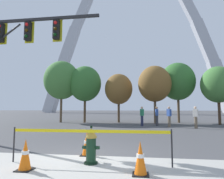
{
  "coord_description": "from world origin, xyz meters",
  "views": [
    {
      "loc": [
        1.61,
        -5.85,
        1.45
      ],
      "look_at": [
        0.1,
        5.0,
        2.5
      ],
      "focal_mm": 31.46,
      "sensor_mm": 36.0,
      "label": 1
    }
  ],
  "objects_px": {
    "monument_arch": "(133,38)",
    "traffic_cone_by_hydrant": "(140,158)",
    "pedestrian_standing_center": "(196,117)",
    "traffic_signal_gantry": "(7,48)",
    "traffic_cone_mid_sidewalk": "(25,155)",
    "pedestrian_walking_right": "(157,116)",
    "pedestrian_walking_left": "(142,116)",
    "pedestrian_near_trees": "(169,116)",
    "traffic_cone_curb_edge": "(87,144)",
    "fire_hydrant": "(91,146)"
  },
  "relations": [
    {
      "from": "fire_hydrant",
      "to": "pedestrian_walking_left",
      "type": "relative_size",
      "value": 0.62
    },
    {
      "from": "fire_hydrant",
      "to": "traffic_cone_by_hydrant",
      "type": "xyz_separation_m",
      "value": [
        1.28,
        -0.7,
        -0.11
      ]
    },
    {
      "from": "monument_arch",
      "to": "pedestrian_standing_center",
      "type": "relative_size",
      "value": 37.73
    },
    {
      "from": "pedestrian_walking_left",
      "to": "monument_arch",
      "type": "bearing_deg",
      "value": 92.27
    },
    {
      "from": "fire_hydrant",
      "to": "pedestrian_near_trees",
      "type": "relative_size",
      "value": 0.62
    },
    {
      "from": "fire_hydrant",
      "to": "pedestrian_walking_right",
      "type": "distance_m",
      "value": 11.92
    },
    {
      "from": "pedestrian_walking_left",
      "to": "traffic_cone_curb_edge",
      "type": "bearing_deg",
      "value": -99.91
    },
    {
      "from": "traffic_cone_mid_sidewalk",
      "to": "pedestrian_standing_center",
      "type": "height_order",
      "value": "pedestrian_standing_center"
    },
    {
      "from": "traffic_cone_by_hydrant",
      "to": "traffic_cone_curb_edge",
      "type": "distance_m",
      "value": 2.25
    },
    {
      "from": "traffic_cone_curb_edge",
      "to": "pedestrian_standing_center",
      "type": "relative_size",
      "value": 0.46
    },
    {
      "from": "pedestrian_standing_center",
      "to": "fire_hydrant",
      "type": "bearing_deg",
      "value": -118.28
    },
    {
      "from": "pedestrian_walking_right",
      "to": "pedestrian_walking_left",
      "type": "bearing_deg",
      "value": -167.68
    },
    {
      "from": "traffic_cone_curb_edge",
      "to": "pedestrian_walking_right",
      "type": "distance_m",
      "value": 11.19
    },
    {
      "from": "traffic_cone_by_hydrant",
      "to": "traffic_cone_mid_sidewalk",
      "type": "xyz_separation_m",
      "value": [
        -2.68,
        -0.05,
        0.0
      ]
    },
    {
      "from": "traffic_signal_gantry",
      "to": "traffic_cone_curb_edge",
      "type": "bearing_deg",
      "value": -26.29
    },
    {
      "from": "traffic_cone_by_hydrant",
      "to": "pedestrian_walking_right",
      "type": "height_order",
      "value": "pedestrian_walking_right"
    },
    {
      "from": "traffic_signal_gantry",
      "to": "pedestrian_walking_right",
      "type": "relative_size",
      "value": 4.04
    },
    {
      "from": "traffic_cone_by_hydrant",
      "to": "traffic_signal_gantry",
      "type": "bearing_deg",
      "value": 148.44
    },
    {
      "from": "monument_arch",
      "to": "pedestrian_walking_left",
      "type": "xyz_separation_m",
      "value": [
        1.82,
        -45.82,
        -23.46
      ]
    },
    {
      "from": "fire_hydrant",
      "to": "monument_arch",
      "type": "height_order",
      "value": "monument_arch"
    },
    {
      "from": "traffic_cone_mid_sidewalk",
      "to": "traffic_cone_curb_edge",
      "type": "bearing_deg",
      "value": 56.7
    },
    {
      "from": "monument_arch",
      "to": "traffic_cone_by_hydrant",
      "type": "bearing_deg",
      "value": -88.4
    },
    {
      "from": "traffic_cone_mid_sidewalk",
      "to": "pedestrian_walking_left",
      "type": "bearing_deg",
      "value": 76.58
    },
    {
      "from": "traffic_cone_by_hydrant",
      "to": "pedestrian_standing_center",
      "type": "distance_m",
      "value": 11.34
    },
    {
      "from": "pedestrian_near_trees",
      "to": "traffic_cone_curb_edge",
      "type": "bearing_deg",
      "value": -111.73
    },
    {
      "from": "traffic_cone_mid_sidewalk",
      "to": "pedestrian_standing_center",
      "type": "xyz_separation_m",
      "value": [
        6.72,
        10.64,
        0.46
      ]
    },
    {
      "from": "pedestrian_standing_center",
      "to": "traffic_signal_gantry",
      "type": "bearing_deg",
      "value": -146.44
    },
    {
      "from": "traffic_cone_mid_sidewalk",
      "to": "pedestrian_walking_right",
      "type": "bearing_deg",
      "value": 71.61
    },
    {
      "from": "pedestrian_walking_left",
      "to": "pedestrian_walking_right",
      "type": "height_order",
      "value": "same"
    },
    {
      "from": "traffic_cone_curb_edge",
      "to": "pedestrian_standing_center",
      "type": "bearing_deg",
      "value": 57.91
    },
    {
      "from": "traffic_cone_by_hydrant",
      "to": "pedestrian_near_trees",
      "type": "relative_size",
      "value": 0.46
    },
    {
      "from": "fire_hydrant",
      "to": "traffic_cone_mid_sidewalk",
      "type": "distance_m",
      "value": 1.6
    },
    {
      "from": "pedestrian_walking_right",
      "to": "monument_arch",
      "type": "bearing_deg",
      "value": 93.82
    },
    {
      "from": "traffic_cone_curb_edge",
      "to": "pedestrian_near_trees",
      "type": "distance_m",
      "value": 10.57
    },
    {
      "from": "traffic_cone_mid_sidewalk",
      "to": "monument_arch",
      "type": "distance_m",
      "value": 62.67
    },
    {
      "from": "traffic_cone_by_hydrant",
      "to": "fire_hydrant",
      "type": "bearing_deg",
      "value": 151.25
    },
    {
      "from": "traffic_cone_curb_edge",
      "to": "pedestrian_walking_left",
      "type": "xyz_separation_m",
      "value": [
        1.83,
        10.49,
        0.46
      ]
    },
    {
      "from": "traffic_cone_curb_edge",
      "to": "pedestrian_standing_center",
      "type": "distance_m",
      "value": 10.68
    },
    {
      "from": "traffic_cone_curb_edge",
      "to": "pedestrian_walking_left",
      "type": "distance_m",
      "value": 10.66
    },
    {
      "from": "monument_arch",
      "to": "fire_hydrant",
      "type": "bearing_deg",
      "value": -89.67
    },
    {
      "from": "traffic_cone_curb_edge",
      "to": "traffic_cone_by_hydrant",
      "type": "bearing_deg",
      "value": -43.55
    },
    {
      "from": "traffic_cone_by_hydrant",
      "to": "traffic_cone_mid_sidewalk",
      "type": "bearing_deg",
      "value": -178.92
    },
    {
      "from": "fire_hydrant",
      "to": "monument_arch",
      "type": "xyz_separation_m",
      "value": [
        -0.33,
        57.16,
        23.81
      ]
    },
    {
      "from": "pedestrian_walking_left",
      "to": "pedestrian_near_trees",
      "type": "bearing_deg",
      "value": -18.1
    },
    {
      "from": "pedestrian_walking_right",
      "to": "traffic_cone_mid_sidewalk",
      "type": "bearing_deg",
      "value": -108.39
    },
    {
      "from": "monument_arch",
      "to": "pedestrian_walking_left",
      "type": "height_order",
      "value": "monument_arch"
    },
    {
      "from": "traffic_cone_by_hydrant",
      "to": "monument_arch",
      "type": "relative_size",
      "value": 0.01
    },
    {
      "from": "pedestrian_standing_center",
      "to": "traffic_cone_by_hydrant",
      "type": "bearing_deg",
      "value": -110.87
    },
    {
      "from": "traffic_cone_mid_sidewalk",
      "to": "traffic_signal_gantry",
      "type": "bearing_deg",
      "value": 132.32
    },
    {
      "from": "traffic_signal_gantry",
      "to": "pedestrian_walking_left",
      "type": "height_order",
      "value": "traffic_signal_gantry"
    }
  ]
}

